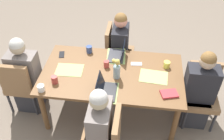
{
  "coord_description": "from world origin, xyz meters",
  "views": [
    {
      "loc": [
        -0.33,
        2.52,
        2.98
      ],
      "look_at": [
        0.0,
        0.0,
        0.79
      ],
      "focal_mm": 41.26,
      "sensor_mm": 36.0,
      "label": 1
    }
  ],
  "objects_px": {
    "dining_table": "(112,77)",
    "person_far_left_near": "(100,133)",
    "person_near_left_far": "(120,51)",
    "laptop_far_left_near": "(105,90)",
    "flower_vase": "(117,68)",
    "phone_silver": "(136,64)",
    "coffee_mug_near_right": "(167,65)",
    "book_red_cover": "(169,94)",
    "chair_head_right_right_near": "(21,83)",
    "phone_black": "(62,55)",
    "chair_near_left_far": "(116,50)",
    "chair_far_left_near": "(106,139)",
    "laptop_near_left_far": "(118,54)",
    "person_head_left_left_mid": "(198,93)",
    "person_head_right_right_near": "(27,78)",
    "chair_head_left_left_mid": "(201,91)",
    "coffee_mug_centre_right": "(106,64)",
    "coffee_mug_near_left": "(89,49)",
    "coffee_mug_centre_left": "(54,80)",
    "coffee_mug_far_left": "(41,88)"
  },
  "relations": [
    {
      "from": "laptop_near_left_far",
      "to": "coffee_mug_centre_right",
      "type": "relative_size",
      "value": 3.29
    },
    {
      "from": "person_head_right_right_near",
      "to": "coffee_mug_centre_right",
      "type": "bearing_deg",
      "value": -172.6
    },
    {
      "from": "person_head_left_left_mid",
      "to": "person_head_right_right_near",
      "type": "height_order",
      "value": "same"
    },
    {
      "from": "phone_black",
      "to": "chair_head_left_left_mid",
      "type": "bearing_deg",
      "value": 70.75
    },
    {
      "from": "dining_table",
      "to": "person_far_left_near",
      "type": "xyz_separation_m",
      "value": [
        0.03,
        0.8,
        -0.14
      ]
    },
    {
      "from": "coffee_mug_centre_right",
      "to": "coffee_mug_near_left",
      "type": "bearing_deg",
      "value": -45.41
    },
    {
      "from": "book_red_cover",
      "to": "phone_black",
      "type": "distance_m",
      "value": 1.62
    },
    {
      "from": "coffee_mug_near_right",
      "to": "coffee_mug_centre_left",
      "type": "bearing_deg",
      "value": 19.18
    },
    {
      "from": "dining_table",
      "to": "coffee_mug_far_left",
      "type": "bearing_deg",
      "value": 28.18
    },
    {
      "from": "flower_vase",
      "to": "phone_silver",
      "type": "height_order",
      "value": "flower_vase"
    },
    {
      "from": "coffee_mug_centre_left",
      "to": "flower_vase",
      "type": "bearing_deg",
      "value": -165.05
    },
    {
      "from": "laptop_far_left_near",
      "to": "coffee_mug_near_right",
      "type": "xyz_separation_m",
      "value": [
        -0.75,
        -0.57,
        0.0
      ]
    },
    {
      "from": "coffee_mug_near_right",
      "to": "phone_black",
      "type": "distance_m",
      "value": 1.48
    },
    {
      "from": "laptop_near_left_far",
      "to": "person_head_left_left_mid",
      "type": "bearing_deg",
      "value": 161.57
    },
    {
      "from": "chair_head_right_right_near",
      "to": "person_head_left_left_mid",
      "type": "bearing_deg",
      "value": -177.77
    },
    {
      "from": "person_near_left_far",
      "to": "coffee_mug_far_left",
      "type": "relative_size",
      "value": 13.89
    },
    {
      "from": "dining_table",
      "to": "coffee_mug_near_left",
      "type": "relative_size",
      "value": 18.39
    },
    {
      "from": "laptop_near_left_far",
      "to": "coffee_mug_near_right",
      "type": "distance_m",
      "value": 0.69
    },
    {
      "from": "person_head_right_right_near",
      "to": "coffee_mug_near_right",
      "type": "height_order",
      "value": "person_head_right_right_near"
    },
    {
      "from": "chair_far_left_near",
      "to": "coffee_mug_near_right",
      "type": "xyz_separation_m",
      "value": [
        -0.67,
        -1.07,
        0.29
      ]
    },
    {
      "from": "person_far_left_near",
      "to": "coffee_mug_far_left",
      "type": "xyz_separation_m",
      "value": [
        0.78,
        -0.37,
        0.25
      ]
    },
    {
      "from": "dining_table",
      "to": "laptop_near_left_far",
      "type": "xyz_separation_m",
      "value": [
        -0.04,
        -0.36,
        0.12
      ]
    },
    {
      "from": "chair_head_left_left_mid",
      "to": "flower_vase",
      "type": "distance_m",
      "value": 1.21
    },
    {
      "from": "laptop_far_left_near",
      "to": "phone_silver",
      "type": "relative_size",
      "value": 2.13
    },
    {
      "from": "chair_far_left_near",
      "to": "book_red_cover",
      "type": "relative_size",
      "value": 4.5
    },
    {
      "from": "chair_near_left_far",
      "to": "book_red_cover",
      "type": "bearing_deg",
      "value": 124.13
    },
    {
      "from": "person_far_left_near",
      "to": "laptop_far_left_near",
      "type": "bearing_deg",
      "value": -88.94
    },
    {
      "from": "flower_vase",
      "to": "phone_silver",
      "type": "distance_m",
      "value": 0.41
    },
    {
      "from": "flower_vase",
      "to": "chair_near_left_far",
      "type": "bearing_deg",
      "value": -82.75
    },
    {
      "from": "coffee_mug_near_right",
      "to": "dining_table",
      "type": "bearing_deg",
      "value": 16.41
    },
    {
      "from": "person_far_left_near",
      "to": "coffee_mug_near_left",
      "type": "xyz_separation_m",
      "value": [
        0.36,
        -1.21,
        0.26
      ]
    },
    {
      "from": "dining_table",
      "to": "coffee_mug_centre_left",
      "type": "distance_m",
      "value": 0.75
    },
    {
      "from": "laptop_near_left_far",
      "to": "coffee_mug_near_left",
      "type": "bearing_deg",
      "value": -7.26
    },
    {
      "from": "laptop_far_left_near",
      "to": "coffee_mug_centre_right",
      "type": "xyz_separation_m",
      "value": [
        0.05,
        -0.47,
        0.0
      ]
    },
    {
      "from": "chair_head_left_left_mid",
      "to": "person_near_left_far",
      "type": "relative_size",
      "value": 0.75
    },
    {
      "from": "coffee_mug_centre_left",
      "to": "person_far_left_near",
      "type": "bearing_deg",
      "value": 141.55
    },
    {
      "from": "dining_table",
      "to": "flower_vase",
      "type": "relative_size",
      "value": 6.17
    },
    {
      "from": "chair_head_right_right_near",
      "to": "chair_head_left_left_mid",
      "type": "bearing_deg",
      "value": -176.11
    },
    {
      "from": "phone_silver",
      "to": "dining_table",
      "type": "bearing_deg",
      "value": 29.65
    },
    {
      "from": "flower_vase",
      "to": "coffee_mug_far_left",
      "type": "distance_m",
      "value": 0.96
    },
    {
      "from": "person_near_left_far",
      "to": "laptop_far_left_near",
      "type": "bearing_deg",
      "value": 86.83
    },
    {
      "from": "laptop_far_left_near",
      "to": "person_far_left_near",
      "type": "bearing_deg",
      "value": 91.06
    },
    {
      "from": "flower_vase",
      "to": "phone_black",
      "type": "height_order",
      "value": "flower_vase"
    },
    {
      "from": "dining_table",
      "to": "coffee_mug_near_left",
      "type": "height_order",
      "value": "coffee_mug_near_left"
    },
    {
      "from": "coffee_mug_near_right",
      "to": "book_red_cover",
      "type": "distance_m",
      "value": 0.52
    },
    {
      "from": "dining_table",
      "to": "book_red_cover",
      "type": "xyz_separation_m",
      "value": [
        -0.73,
        0.3,
        0.09
      ]
    },
    {
      "from": "chair_head_right_right_near",
      "to": "phone_black",
      "type": "distance_m",
      "value": 0.69
    },
    {
      "from": "coffee_mug_far_left",
      "to": "chair_near_left_far",
      "type": "bearing_deg",
      "value": -120.77
    },
    {
      "from": "person_near_left_far",
      "to": "dining_table",
      "type": "bearing_deg",
      "value": 88.08
    },
    {
      "from": "chair_near_left_far",
      "to": "chair_far_left_near",
      "type": "bearing_deg",
      "value": 93.14
    }
  ]
}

